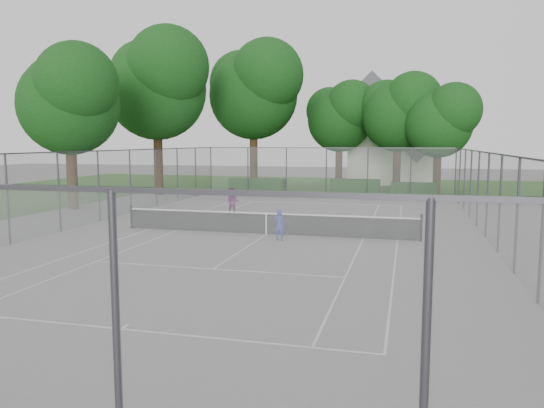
% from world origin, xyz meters
% --- Properties ---
extents(ground, '(120.00, 120.00, 0.00)m').
position_xyz_m(ground, '(0.00, 0.00, 0.00)').
color(ground, slate).
rests_on(ground, ground).
extents(grass_far, '(60.00, 20.00, 0.00)m').
position_xyz_m(grass_far, '(0.00, 26.00, 0.00)').
color(grass_far, '#234E16').
rests_on(grass_far, ground).
extents(court_markings, '(11.03, 23.83, 0.01)m').
position_xyz_m(court_markings, '(0.00, 0.00, 0.01)').
color(court_markings, silver).
rests_on(court_markings, ground).
extents(tennis_net, '(12.87, 0.10, 1.10)m').
position_xyz_m(tennis_net, '(0.00, 0.00, 0.51)').
color(tennis_net, black).
rests_on(tennis_net, ground).
extents(perimeter_fence, '(18.08, 34.08, 3.52)m').
position_xyz_m(perimeter_fence, '(0.00, 0.00, 1.81)').
color(perimeter_fence, '#38383D').
rests_on(perimeter_fence, ground).
extents(tree_far_left, '(8.53, 7.79, 12.27)m').
position_xyz_m(tree_far_left, '(-6.84, 21.68, 8.43)').
color(tree_far_left, '#312112').
rests_on(tree_far_left, ground).
extents(tree_far_midleft, '(6.32, 5.77, 9.09)m').
position_xyz_m(tree_far_midleft, '(0.05, 24.44, 6.24)').
color(tree_far_midleft, '#312112').
rests_on(tree_far_midleft, ground).
extents(tree_far_midright, '(6.48, 5.92, 9.32)m').
position_xyz_m(tree_far_midright, '(5.01, 21.97, 6.40)').
color(tree_far_midright, '#312112').
rests_on(tree_far_midright, ground).
extents(tree_far_right, '(5.70, 5.21, 8.20)m').
position_xyz_m(tree_far_right, '(7.99, 19.80, 5.63)').
color(tree_far_right, '#312112').
rests_on(tree_far_right, ground).
extents(tree_side_back, '(8.42, 7.69, 12.10)m').
position_xyz_m(tree_side_back, '(-12.16, 14.56, 8.32)').
color(tree_side_back, '#312112').
rests_on(tree_side_back, ground).
extents(tree_side_front, '(6.59, 6.02, 9.47)m').
position_xyz_m(tree_side_front, '(-13.22, 5.50, 6.51)').
color(tree_side_front, '#312112').
rests_on(tree_side_front, ground).
extents(hedge_left, '(4.31, 1.29, 1.08)m').
position_xyz_m(hedge_left, '(-5.53, 17.87, 0.54)').
color(hedge_left, '#174014').
rests_on(hedge_left, ground).
extents(hedge_mid, '(3.67, 1.05, 1.15)m').
position_xyz_m(hedge_mid, '(2.00, 18.13, 0.58)').
color(hedge_mid, '#174014').
rests_on(hedge_mid, ground).
extents(hedge_right, '(3.21, 1.18, 0.96)m').
position_xyz_m(hedge_right, '(6.24, 18.28, 0.48)').
color(hedge_right, '#174014').
rests_on(hedge_right, ground).
extents(house, '(8.18, 6.34, 10.18)m').
position_xyz_m(house, '(4.52, 29.85, 4.10)').
color(house, white).
rests_on(house, ground).
extents(girl_player, '(0.51, 0.39, 1.25)m').
position_xyz_m(girl_player, '(0.88, -1.20, 0.63)').
color(girl_player, '#2C34A7').
rests_on(girl_player, ground).
extents(woman_player, '(0.77, 0.62, 1.48)m').
position_xyz_m(woman_player, '(-3.21, 5.04, 0.74)').
color(woman_player, '#64215C').
rests_on(woman_player, ground).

